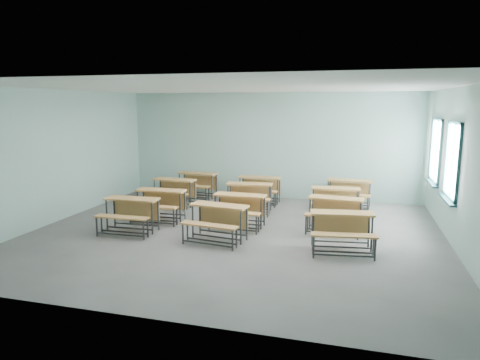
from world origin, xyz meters
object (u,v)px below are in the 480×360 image
Objects in this scene: desk_unit_r0c2 at (342,226)px; desk_unit_r3c0 at (196,181)px; desk_unit_r2c0 at (173,188)px; desk_unit_r0c1 at (217,217)px; desk_unit_r0c0 at (130,210)px; desk_unit_r1c1 at (238,206)px; desk_unit_r1c0 at (159,200)px; desk_unit_r2c2 at (336,198)px; desk_unit_r1c2 at (335,209)px; desk_unit_r2c1 at (249,193)px; desk_unit_r3c2 at (349,189)px; desk_unit_r3c1 at (259,186)px.

desk_unit_r3c0 is (-4.52, 3.85, 0.00)m from desk_unit_r0c2.
desk_unit_r3c0 is at bearing 83.58° from desk_unit_r2c0.
desk_unit_r3c0 is (-1.97, 3.88, 0.00)m from desk_unit_r0c1.
desk_unit_r0c0 is 2.09m from desk_unit_r0c1.
desk_unit_r1c1 and desk_unit_r2c0 have the same top height.
desk_unit_r1c0 is at bearing -179.57° from desk_unit_r1c1.
desk_unit_r3c0 is (-2.12, 2.75, 0.00)m from desk_unit_r1c1.
desk_unit_r2c0 is at bearing 91.23° from desk_unit_r0c0.
desk_unit_r2c2 is at bearing 55.54° from desk_unit_r0c1.
desk_unit_r1c2 and desk_unit_r2c1 have the same top height.
desk_unit_r0c2 and desk_unit_r1c0 have the same top height.
desk_unit_r0c1 is at bearing -137.44° from desk_unit_r2c2.
desk_unit_r2c2 is 1.28m from desk_unit_r3c2.
desk_unit_r2c0 is 1.25m from desk_unit_r3c0.
desk_unit_r1c0 is at bearing -74.31° from desk_unit_r2c0.
desk_unit_r0c0 is 5.98m from desk_unit_r3c2.
desk_unit_r0c0 is at bearing 171.35° from desk_unit_r0c2.
desk_unit_r1c0 is 0.98× the size of desk_unit_r2c0.
desk_unit_r0c2 is at bearing -50.75° from desk_unit_r2c1.
desk_unit_r2c0 is 0.98× the size of desk_unit_r2c2.
desk_unit_r0c1 is 1.07× the size of desk_unit_r3c1.
desk_unit_r0c1 is at bearing -33.40° from desk_unit_r1c0.
desk_unit_r0c1 is at bearing -3.51° from desk_unit_r0c0.
desk_unit_r1c1 and desk_unit_r3c0 have the same top height.
desk_unit_r1c0 is at bearing -127.01° from desk_unit_r3c1.
desk_unit_r2c1 is 1.00× the size of desk_unit_r3c2.
desk_unit_r1c2 is 1.21m from desk_unit_r2c2.
desk_unit_r2c1 is 2.26m from desk_unit_r2c2.
desk_unit_r1c0 is 0.96× the size of desk_unit_r2c1.
desk_unit_r2c0 is (-0.31, 1.50, 0.00)m from desk_unit_r1c0.
desk_unit_r2c0 and desk_unit_r3c0 have the same top height.
desk_unit_r1c1 is (0.15, 1.12, 0.00)m from desk_unit_r0c1.
desk_unit_r3c2 is (0.29, 1.25, 0.00)m from desk_unit_r2c2.
desk_unit_r3c0 is (0.22, 1.23, 0.00)m from desk_unit_r2c0.
desk_unit_r2c1 is 1.00× the size of desk_unit_r3c0.
desk_unit_r2c1 is (0.04, 2.55, 0.00)m from desk_unit_r0c1.
desk_unit_r0c2 is at bearing -24.99° from desk_unit_r2c0.
desk_unit_r1c1 is at bearing -91.16° from desk_unit_r2c1.
desk_unit_r3c0 is 2.05m from desk_unit_r3c1.
desk_unit_r0c1 is at bearing -96.30° from desk_unit_r1c1.
desk_unit_r0c2 is 1.06× the size of desk_unit_r1c0.
desk_unit_r0c2 is 3.56m from desk_unit_r2c1.
desk_unit_r0c0 is 2.56m from desk_unit_r2c0.
desk_unit_r0c0 is 1.00× the size of desk_unit_r3c1.
desk_unit_r0c1 is at bearing -144.67° from desk_unit_r1c2.
desk_unit_r0c1 and desk_unit_r3c2 have the same top height.
desk_unit_r1c2 is 2.60m from desk_unit_r2c1.
desk_unit_r2c1 and desk_unit_r2c2 have the same top height.
desk_unit_r1c0 is 2.03m from desk_unit_r1c1.
desk_unit_r2c2 is 1.00× the size of desk_unit_r3c2.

